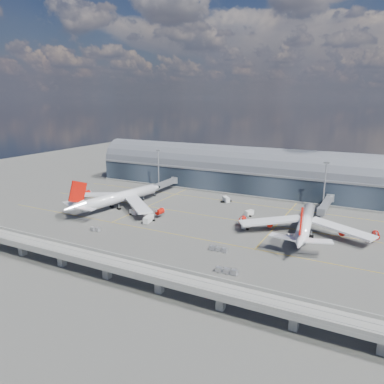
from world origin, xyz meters
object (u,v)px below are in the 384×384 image
at_px(service_truck_4, 249,213).
at_px(service_truck_5, 226,200).
at_px(airliner_right, 305,224).
at_px(cargo_train_2, 227,271).
at_px(service_truck_2, 297,237).
at_px(floodlight_mast_right, 325,185).
at_px(cargo_train_1, 218,249).
at_px(floodlight_mast_left, 158,169).
at_px(service_truck_3, 246,225).
at_px(service_truck_1, 134,212).
at_px(cargo_train_0, 95,229).
at_px(airliner_left, 117,198).
at_px(service_truck_0, 148,219).

relative_size(service_truck_4, service_truck_5, 0.84).
relative_size(airliner_right, cargo_train_2, 7.69).
relative_size(service_truck_2, service_truck_5, 1.19).
relative_size(floodlight_mast_right, cargo_train_1, 3.51).
relative_size(floodlight_mast_left, floodlight_mast_right, 1.00).
relative_size(service_truck_3, cargo_train_2, 0.74).
xyz_separation_m(service_truck_1, cargo_train_1, (55.80, -22.78, -0.51)).
bearing_deg(cargo_train_2, airliner_right, -12.61).
relative_size(airliner_right, cargo_train_1, 8.29).
bearing_deg(cargo_train_0, floodlight_mast_right, -38.93).
relative_size(airliner_left, service_truck_0, 8.01).
relative_size(service_truck_0, service_truck_4, 1.54).
bearing_deg(service_truck_5, service_truck_2, -81.99).
height_order(airliner_right, service_truck_2, airliner_right).
relative_size(floodlight_mast_left, cargo_train_2, 3.26).
height_order(airliner_right, service_truck_4, airliner_right).
xyz_separation_m(service_truck_0, service_truck_2, (66.75, 9.08, -0.27)).
bearing_deg(service_truck_5, cargo_train_1, -111.76).
relative_size(service_truck_0, service_truck_3, 1.37).
bearing_deg(service_truck_1, floodlight_mast_left, 31.57).
distance_m(floodlight_mast_left, service_truck_3, 86.82).
bearing_deg(service_truck_4, floodlight_mast_left, -179.08).
relative_size(airliner_left, service_truck_3, 10.99).
distance_m(airliner_right, service_truck_1, 82.05).
relative_size(airliner_left, service_truck_1, 12.81).
bearing_deg(airliner_right, service_truck_1, -179.11).
height_order(service_truck_1, cargo_train_1, service_truck_1).
height_order(airliner_left, cargo_train_2, airliner_left).
distance_m(airliner_left, service_truck_2, 94.86).
bearing_deg(service_truck_3, service_truck_0, -148.00).
height_order(airliner_right, service_truck_3, airliner_right).
bearing_deg(floodlight_mast_right, airliner_left, -155.25).
bearing_deg(cargo_train_1, service_truck_4, 5.56).
bearing_deg(cargo_train_1, cargo_train_0, 95.02).
bearing_deg(service_truck_0, cargo_train_1, -32.44).
bearing_deg(service_truck_0, cargo_train_0, -135.71).
height_order(floodlight_mast_left, cargo_train_0, floodlight_mast_left).
bearing_deg(service_truck_2, cargo_train_2, 133.13).
relative_size(floodlight_mast_left, airliner_right, 0.42).
distance_m(floodlight_mast_left, cargo_train_2, 122.62).
relative_size(service_truck_2, service_truck_3, 1.26).
height_order(airliner_left, service_truck_2, airliner_left).
height_order(service_truck_5, cargo_train_2, service_truck_5).
bearing_deg(service_truck_5, service_truck_4, -83.85).
bearing_deg(cargo_train_0, cargo_train_2, -91.55).
bearing_deg(service_truck_0, service_truck_1, 141.61).
distance_m(service_truck_2, cargo_train_1, 34.85).
bearing_deg(service_truck_1, service_truck_3, -70.50).
bearing_deg(service_truck_1, service_truck_4, -51.44).
height_order(service_truck_1, service_truck_5, service_truck_5).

